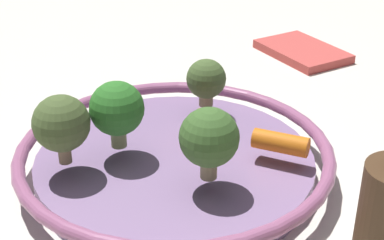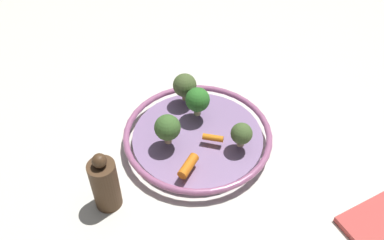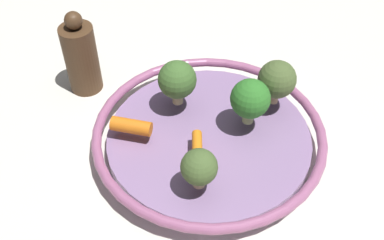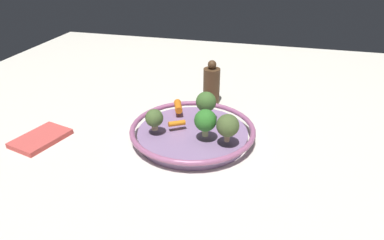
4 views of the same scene
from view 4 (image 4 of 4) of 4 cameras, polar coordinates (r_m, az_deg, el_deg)
name	(u,v)px [view 4 (image 4 of 4)]	position (r m, az deg, el deg)	size (l,w,h in m)	color
ground_plane	(193,139)	(0.97, 0.10, -3.07)	(2.02, 2.02, 0.00)	silver
serving_bowl	(193,132)	(0.96, 0.10, -2.01)	(0.34, 0.34, 0.04)	#8E709E
baby_carrot_near_rim	(178,106)	(1.04, -2.28, 2.24)	(0.02, 0.02, 0.06)	orange
baby_carrot_center	(177,123)	(0.96, -2.50, -0.54)	(0.01, 0.01, 0.05)	orange
broccoli_floret_mid	(205,121)	(0.89, 2.20, -0.12)	(0.06, 0.06, 0.07)	#95AB66
broccoli_floret_large	(206,102)	(0.99, 2.30, 2.94)	(0.06, 0.06, 0.07)	tan
broccoli_floret_edge	(228,126)	(0.87, 5.85, -0.94)	(0.06, 0.06, 0.07)	tan
broccoli_floret_small	(154,118)	(0.93, -6.17, 0.27)	(0.05, 0.05, 0.06)	tan
pepper_mill	(211,85)	(1.16, 3.12, 5.77)	(0.05, 0.05, 0.15)	#4C331E
dish_towel	(41,138)	(1.05, -23.45, -2.77)	(0.15, 0.10, 0.01)	#D14C47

